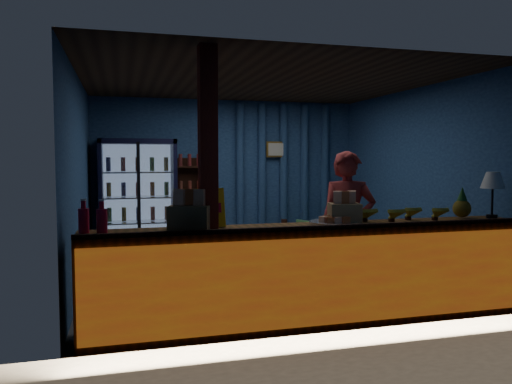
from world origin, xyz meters
TOP-DOWN VIEW (x-y plane):
  - ground at (0.00, 0.00)m, footprint 4.60×4.60m
  - room_walls at (0.00, 0.00)m, footprint 4.60×4.60m
  - counter at (0.00, -1.91)m, footprint 4.40×0.57m
  - support_post at (-1.05, -1.90)m, footprint 0.16×0.16m
  - beverage_cooler at (-1.55, 1.92)m, footprint 1.20×0.62m
  - bottle_shelf at (-0.70, 2.06)m, footprint 0.50×0.28m
  - curtain_folds at (1.00, 2.14)m, footprint 1.74×0.14m
  - framed_picture at (0.85, 2.10)m, footprint 0.36×0.04m
  - shopkeeper at (0.63, -1.28)m, footprint 0.71×0.58m
  - green_chair at (1.43, 1.38)m, footprint 0.83×0.84m
  - side_table at (0.76, 1.37)m, footprint 0.61×0.50m
  - yellow_sign at (-1.10, -1.77)m, footprint 0.47×0.15m
  - soda_bottles at (-2.05, -1.86)m, footprint 0.24×0.17m
  - snack_box_left at (-1.22, -1.93)m, footprint 0.43×0.39m
  - snack_box_centre at (0.34, -1.80)m, footprint 0.35×0.31m
  - pastry_tray at (0.21, -1.84)m, footprint 0.49×0.49m
  - banana_bunches at (0.97, -1.83)m, footprint 0.98×0.29m
  - table_lamp at (2.05, -1.85)m, footprint 0.26×0.26m
  - pineapple at (1.73, -1.77)m, footprint 0.19×0.19m

SIDE VIEW (x-z plane):
  - ground at x=0.00m, z-range 0.00..0.00m
  - side_table at x=0.76m, z-range -0.05..0.55m
  - green_chair at x=1.43m, z-range 0.00..0.59m
  - counter at x=0.00m, z-range -0.02..0.97m
  - bottle_shelf at x=-0.70m, z-range -0.01..1.59m
  - shopkeeper at x=0.63m, z-range 0.00..1.68m
  - beverage_cooler at x=-1.55m, z-range -0.02..1.88m
  - pastry_tray at x=0.21m, z-range 0.94..1.02m
  - banana_bunches at x=0.97m, z-range 0.95..1.11m
  - snack_box_centre at x=0.34m, z-range 0.90..1.22m
  - soda_bottles at x=-2.05m, z-range 0.92..1.22m
  - snack_box_left at x=-1.22m, z-range 0.90..1.27m
  - pineapple at x=1.73m, z-range 0.92..1.25m
  - yellow_sign at x=-1.10m, z-range 0.95..1.32m
  - support_post at x=-1.05m, z-range 0.00..2.60m
  - curtain_folds at x=1.00m, z-range 0.05..2.55m
  - table_lamp at x=2.05m, z-range 1.09..1.59m
  - room_walls at x=0.00m, z-range -0.73..3.87m
  - framed_picture at x=0.85m, z-range 1.61..1.89m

